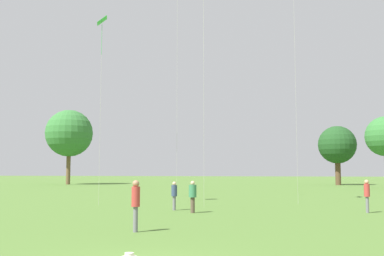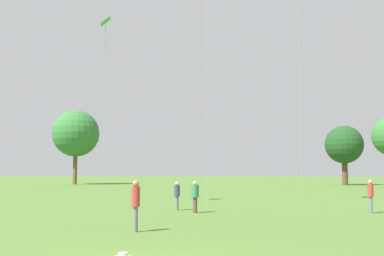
{
  "view_description": "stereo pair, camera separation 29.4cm",
  "coord_description": "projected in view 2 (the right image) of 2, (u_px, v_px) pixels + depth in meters",
  "views": [
    {
      "loc": [
        2.93,
        -9.13,
        2.2
      ],
      "look_at": [
        0.02,
        7.0,
        3.74
      ],
      "focal_mm": 42.0,
      "sensor_mm": 36.0,
      "label": 1
    },
    {
      "loc": [
        3.22,
        -9.08,
        2.2
      ],
      "look_at": [
        0.02,
        7.0,
        3.74
      ],
      "focal_mm": 42.0,
      "sensor_mm": 36.0,
      "label": 2
    }
  ],
  "objects": [
    {
      "name": "kite_2",
      "position": [
        106.0,
        31.0,
        29.29
      ],
      "size": [
        0.85,
        0.95,
        12.17
      ],
      "rotation": [
        0.0,
        0.0,
        4.29
      ],
      "color": "green",
      "rests_on": "ground"
    },
    {
      "name": "person_standing_0",
      "position": [
        136.0,
        200.0,
        16.05
      ],
      "size": [
        0.43,
        0.43,
        1.84
      ],
      "rotation": [
        0.0,
        0.0,
        5.57
      ],
      "color": "slate",
      "rests_on": "ground"
    },
    {
      "name": "person_standing_3",
      "position": [
        177.0,
        193.0,
        24.66
      ],
      "size": [
        0.41,
        0.41,
        1.56
      ],
      "rotation": [
        0.0,
        0.0,
        1.18
      ],
      "color": "slate",
      "rests_on": "ground"
    },
    {
      "name": "distant_tree_1",
      "position": [
        344.0,
        145.0,
        65.75
      ],
      "size": [
        5.54,
        5.54,
        8.69
      ],
      "color": "brown",
      "rests_on": "ground"
    },
    {
      "name": "distant_tree_0",
      "position": [
        76.0,
        134.0,
        69.47
      ],
      "size": [
        7.21,
        7.21,
        11.45
      ],
      "color": "brown",
      "rests_on": "ground"
    },
    {
      "name": "person_standing_1",
      "position": [
        371.0,
        193.0,
        22.94
      ],
      "size": [
        0.29,
        0.29,
        1.7
      ],
      "rotation": [
        0.0,
        0.0,
        0.0
      ],
      "color": "slate",
      "rests_on": "ground"
    },
    {
      "name": "person_standing_2",
      "position": [
        195.0,
        194.0,
        23.13
      ],
      "size": [
        0.55,
        0.55,
        1.64
      ],
      "rotation": [
        0.0,
        0.0,
        5.26
      ],
      "color": "brown",
      "rests_on": "ground"
    }
  ]
}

